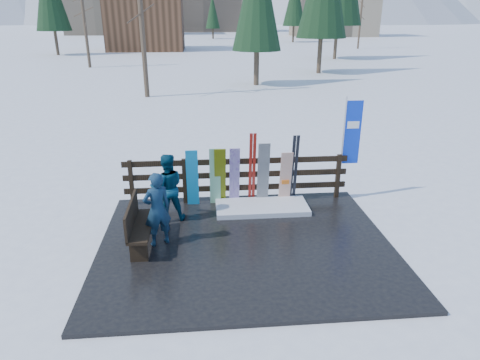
{
  "coord_description": "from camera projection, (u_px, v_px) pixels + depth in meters",
  "views": [
    {
      "loc": [
        -0.82,
        -7.78,
        4.5
      ],
      "look_at": [
        -0.03,
        1.0,
        1.1
      ],
      "focal_mm": 32.0,
      "sensor_mm": 36.0,
      "label": 1
    }
  ],
  "objects": [
    {
      "name": "snowboard_5",
      "position": [
        286.0,
        177.0,
        10.58
      ],
      "size": [
        0.29,
        0.25,
        1.35
      ],
      "primitive_type": "cube",
      "rotation": [
        0.17,
        0.0,
        0.0
      ],
      "color": "white",
      "rests_on": "deck"
    },
    {
      "name": "rental_flag",
      "position": [
        350.0,
        136.0,
        10.64
      ],
      "size": [
        0.45,
        0.04,
        2.6
      ],
      "color": "silver",
      "rests_on": "deck"
    },
    {
      "name": "snow_patch",
      "position": [
        262.0,
        207.0,
        10.4
      ],
      "size": [
        2.22,
        1.0,
        0.12
      ],
      "primitive_type": "cube",
      "color": "white",
      "rests_on": "deck"
    },
    {
      "name": "ski_pair_a",
      "position": [
        252.0,
        168.0,
        10.49
      ],
      "size": [
        0.16,
        0.27,
        1.83
      ],
      "color": "#A51E14",
      "rests_on": "deck"
    },
    {
      "name": "person_front",
      "position": [
        157.0,
        209.0,
        8.58
      ],
      "size": [
        0.68,
        0.59,
        1.56
      ],
      "primitive_type": "imported",
      "rotation": [
        0.0,
        0.0,
        3.6
      ],
      "color": "navy",
      "rests_on": "deck"
    },
    {
      "name": "fence",
      "position": [
        237.0,
        176.0,
        10.69
      ],
      "size": [
        5.6,
        0.1,
        1.15
      ],
      "color": "black",
      "rests_on": "deck"
    },
    {
      "name": "snowboard_1",
      "position": [
        215.0,
        177.0,
        10.41
      ],
      "size": [
        0.26,
        0.27,
        1.5
      ],
      "primitive_type": "cube",
      "rotation": [
        0.16,
        0.0,
        0.0
      ],
      "color": "white",
      "rests_on": "deck"
    },
    {
      "name": "ground",
      "position": [
        246.0,
        246.0,
        8.91
      ],
      "size": [
        700.0,
        700.0,
        0.0
      ],
      "primitive_type": "plane",
      "color": "white",
      "rests_on": "ground"
    },
    {
      "name": "deck",
      "position": [
        246.0,
        245.0,
        8.9
      ],
      "size": [
        6.0,
        5.0,
        0.08
      ],
      "primitive_type": "cube",
      "color": "black",
      "rests_on": "ground"
    },
    {
      "name": "snowboard_3",
      "position": [
        234.0,
        176.0,
        10.45
      ],
      "size": [
        0.25,
        0.34,
        1.5
      ],
      "primitive_type": "cube",
      "rotation": [
        0.21,
        0.0,
        0.0
      ],
      "color": "silver",
      "rests_on": "deck"
    },
    {
      "name": "trees",
      "position": [
        233.0,
        2.0,
        52.5
      ],
      "size": [
        42.15,
        68.6,
        14.02
      ],
      "color": "#382B1E",
      "rests_on": "ground"
    },
    {
      "name": "snowboard_0",
      "position": [
        192.0,
        178.0,
        10.37
      ],
      "size": [
        0.29,
        0.21,
        1.46
      ],
      "primitive_type": "cube",
      "rotation": [
        0.13,
        0.0,
        0.0
      ],
      "color": "#1396D2",
      "rests_on": "deck"
    },
    {
      "name": "snowboard_4",
      "position": [
        263.0,
        173.0,
        10.49
      ],
      "size": [
        0.29,
        0.25,
        1.59
      ],
      "primitive_type": "cube",
      "rotation": [
        0.14,
        0.0,
        0.0
      ],
      "color": "black",
      "rests_on": "deck"
    },
    {
      "name": "ski_pair_b",
      "position": [
        294.0,
        168.0,
        10.59
      ],
      "size": [
        0.17,
        0.26,
        1.75
      ],
      "color": "black",
      "rests_on": "deck"
    },
    {
      "name": "person_back",
      "position": [
        167.0,
        188.0,
        9.64
      ],
      "size": [
        0.85,
        0.71,
        1.58
      ],
      "primitive_type": "imported",
      "rotation": [
        0.0,
        0.0,
        3.31
      ],
      "color": "navy",
      "rests_on": "deck"
    },
    {
      "name": "bench",
      "position": [
        138.0,
        223.0,
        8.59
      ],
      "size": [
        0.41,
        1.5,
        0.97
      ],
      "color": "black",
      "rests_on": "deck"
    },
    {
      "name": "snowboard_2",
      "position": [
        220.0,
        176.0,
        10.42
      ],
      "size": [
        0.28,
        0.37,
        1.5
      ],
      "primitive_type": "cube",
      "rotation": [
        0.23,
        0.0,
        0.0
      ],
      "color": "#C3D002",
      "rests_on": "deck"
    }
  ]
}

